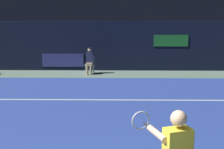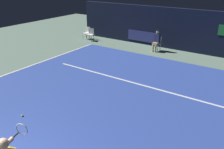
% 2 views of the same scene
% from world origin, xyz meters
% --- Properties ---
extents(ground_plane, '(31.66, 31.66, 0.00)m').
position_xyz_m(ground_plane, '(0.00, 5.01, 0.00)').
color(ground_plane, slate).
extents(court_surface, '(11.16, 12.01, 0.01)m').
position_xyz_m(court_surface, '(0.00, 5.01, 0.01)').
color(court_surface, '#2D479E').
rests_on(court_surface, ground).
extents(line_service, '(8.70, 0.10, 0.01)m').
position_xyz_m(line_service, '(0.00, 7.11, 0.01)').
color(line_service, white).
rests_on(line_service, court_surface).
extents(back_wall, '(15.22, 0.33, 2.60)m').
position_xyz_m(back_wall, '(-0.00, 13.25, 1.30)').
color(back_wall, black).
rests_on(back_wall, ground).
extents(line_judge_on_chair, '(0.46, 0.55, 1.32)m').
position_xyz_m(line_judge_on_chair, '(-1.16, 12.15, 0.69)').
color(line_judge_on_chair, white).
rests_on(line_judge_on_chair, ground).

